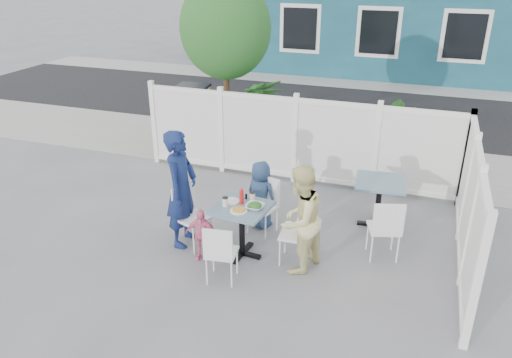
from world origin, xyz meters
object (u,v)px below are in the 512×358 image
(spare_table, at_px, (379,191))
(toddler, at_px, (201,234))
(chair_left, at_px, (189,211))
(woman, at_px, (300,220))
(man, at_px, (181,189))
(boy, at_px, (261,195))
(chair_right, at_px, (300,230))
(utility_cabinet, at_px, (195,113))
(chair_near, at_px, (220,250))
(main_table, at_px, (242,218))
(chair_back, at_px, (265,201))

(spare_table, bearing_deg, toddler, -141.73)
(chair_left, distance_m, woman, 1.67)
(chair_left, relative_size, man, 0.53)
(boy, xyz_separation_m, toddler, (-0.48, -1.15, -0.16))
(chair_right, bearing_deg, spare_table, -36.99)
(chair_right, height_order, boy, boy)
(spare_table, height_order, toddler, spare_table)
(boy, distance_m, toddler, 1.25)
(chair_left, bearing_deg, man, -76.76)
(utility_cabinet, height_order, chair_near, utility_cabinet)
(chair_left, xyz_separation_m, man, (-0.11, 0.01, 0.33))
(main_table, xyz_separation_m, chair_near, (-0.02, -0.72, -0.10))
(chair_back, height_order, man, man)
(spare_table, relative_size, chair_left, 0.87)
(boy, bearing_deg, chair_back, 157.32)
(utility_cabinet, relative_size, woman, 0.79)
(chair_back, height_order, boy, boy)
(spare_table, height_order, boy, boy)
(main_table, xyz_separation_m, spare_table, (1.70, 1.45, 0.01))
(main_table, xyz_separation_m, chair_left, (-0.82, 0.03, -0.05))
(chair_right, bearing_deg, utility_cabinet, 36.46)
(main_table, relative_size, chair_back, 0.93)
(main_table, bearing_deg, toddler, -150.48)
(spare_table, bearing_deg, man, -151.73)
(utility_cabinet, xyz_separation_m, main_table, (2.78, -4.27, -0.00))
(chair_back, bearing_deg, man, 51.73)
(main_table, bearing_deg, boy, 91.26)
(toddler, bearing_deg, chair_near, -49.76)
(toddler, bearing_deg, chair_back, 54.03)
(main_table, height_order, chair_right, chair_right)
(chair_near, xyz_separation_m, man, (-0.90, 0.75, 0.38))
(chair_near, bearing_deg, toddler, 129.42)
(chair_back, xyz_separation_m, toddler, (-0.58, -1.05, -0.11))
(chair_near, xyz_separation_m, woman, (0.86, 0.65, 0.26))
(man, height_order, woman, man)
(main_table, distance_m, chair_right, 0.82)
(spare_table, relative_size, chair_back, 0.94)
(chair_left, xyz_separation_m, chair_back, (0.90, 0.74, -0.04))
(chair_back, distance_m, chair_near, 1.49)
(chair_near, distance_m, toddler, 0.65)
(utility_cabinet, xyz_separation_m, boy, (2.76, -3.41, -0.05))
(toddler, bearing_deg, main_table, 22.44)
(chair_left, relative_size, woman, 0.62)
(spare_table, xyz_separation_m, boy, (-1.72, -0.58, -0.06))
(chair_right, xyz_separation_m, chair_back, (-0.73, 0.69, -0.02))
(chair_back, bearing_deg, woman, 147.79)
(utility_cabinet, height_order, man, man)
(main_table, bearing_deg, spare_table, 40.49)
(chair_right, bearing_deg, chair_back, 42.45)
(main_table, distance_m, chair_back, 0.78)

